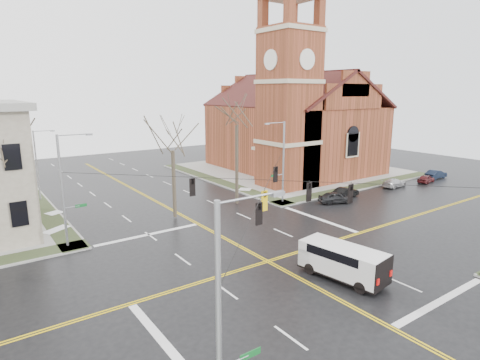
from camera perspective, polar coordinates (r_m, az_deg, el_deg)
ground at (r=30.45m, az=3.96°, el=-11.47°), size 120.00×120.00×0.00m
sidewalks at (r=30.42m, az=3.96°, el=-11.34°), size 80.00×80.00×0.17m
road_markings at (r=30.45m, az=3.96°, el=-11.46°), size 100.00×100.00×0.01m
church at (r=62.90m, az=7.39°, el=8.87°), size 24.28×27.48×27.50m
signal_pole_ne at (r=44.54m, az=6.03°, el=2.88°), size 2.75×0.22×9.00m
signal_pole_nw at (r=34.39m, az=-23.70°, el=-1.01°), size 2.75×0.22×9.00m
signal_pole_sw at (r=13.97m, az=-2.40°, el=-19.63°), size 2.75×0.22×9.00m
span_wires at (r=28.49m, az=4.15°, el=-0.01°), size 23.02×23.02×0.03m
traffic_signals at (r=28.17m, az=4.98°, el=-1.74°), size 8.21×8.26×1.30m
streetlight_north_a at (r=50.59m, az=-26.81°, el=2.20°), size 2.30×0.20×8.00m
streetlight_north_b at (r=70.27m, az=-29.35°, el=4.49°), size 2.30×0.20×8.00m
cargo_van at (r=28.31m, az=14.00°, el=-10.84°), size 3.19×6.18×2.24m
parked_car_a at (r=46.39m, az=13.42°, el=-2.44°), size 4.11×2.95×1.30m
parked_car_b at (r=49.00m, az=14.75°, el=-1.74°), size 3.95×1.74×1.26m
parked_car_c at (r=56.45m, az=21.10°, el=-0.38°), size 3.94×1.74×1.12m
parked_car_d at (r=60.83m, az=24.96°, el=0.18°), size 3.49×1.83×1.13m
parked_car_e at (r=64.35m, az=26.10°, el=0.75°), size 3.84×1.36×1.26m
tree_nw_far at (r=35.87m, az=-30.84°, el=2.91°), size 4.00×4.00×10.31m
tree_nw_near at (r=38.96m, az=-9.57°, el=4.79°), size 4.00×4.00×9.97m
tree_ne at (r=43.20m, az=-0.47°, el=8.53°), size 4.00×4.00×12.94m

